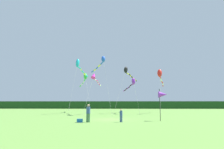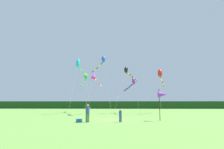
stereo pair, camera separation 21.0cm
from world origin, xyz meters
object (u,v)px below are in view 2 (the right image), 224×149
at_px(cooler_box, 79,121).
at_px(kite_green, 85,78).
at_px(kite_black, 128,72).
at_px(kite_red, 161,75).
at_px(kite_cyan, 79,65).
at_px(kite_blue, 102,62).
at_px(person_child, 120,115).
at_px(banner_flag_pole, 162,95).
at_px(kite_purple, 132,83).
at_px(person_adult, 88,112).
at_px(kite_magenta, 95,77).

distance_m(cooler_box, kite_green, 21.93).
distance_m(kite_black, kite_red, 6.21).
bearing_deg(kite_cyan, kite_blue, -24.87).
bearing_deg(person_child, banner_flag_pole, 19.11).
xyz_separation_m(kite_green, kite_purple, (9.61, -5.00, -1.72)).
relative_size(kite_green, kite_cyan, 0.97).
relative_size(person_adult, banner_flag_pole, 0.51).
height_order(person_child, kite_black, kite_black).
relative_size(kite_purple, kite_red, 0.63).
bearing_deg(kite_blue, person_child, -76.49).
bearing_deg(kite_purple, kite_magenta, -151.21).
distance_m(person_child, kite_purple, 16.18).
bearing_deg(person_child, kite_magenta, 109.41).
relative_size(kite_purple, kite_magenta, 0.83).
relative_size(person_adult, kite_red, 0.17).
relative_size(cooler_box, kite_purple, 0.08).
bearing_deg(kite_black, kite_blue, -140.38).
bearing_deg(banner_flag_pole, kite_red, 77.65).
bearing_deg(banner_flag_pole, person_adult, -167.14).
bearing_deg(kite_cyan, banner_flag_pole, -47.80).
height_order(banner_flag_pole, kite_purple, kite_purple).
distance_m(person_child, kite_black, 18.23).
bearing_deg(banner_flag_pole, cooler_box, -168.07).
xyz_separation_m(person_child, kite_cyan, (-7.45, 14.84, 8.11)).
xyz_separation_m(kite_purple, kite_magenta, (-6.48, -3.56, 0.64)).
xyz_separation_m(cooler_box, kite_black, (5.65, 16.92, 7.73)).
xyz_separation_m(person_adult, kite_magenta, (-0.88, 11.90, 5.20)).
height_order(person_adult, kite_cyan, kite_cyan).
height_order(cooler_box, kite_cyan, kite_cyan).
xyz_separation_m(kite_blue, kite_magenta, (-1.04, -1.11, -2.86)).
bearing_deg(kite_green, kite_red, -16.53).
relative_size(kite_green, kite_purple, 1.48).
xyz_separation_m(person_adult, kite_red, (10.94, 16.03, 6.07)).
relative_size(kite_blue, kite_red, 0.95).
height_order(person_child, cooler_box, person_child).
xyz_separation_m(person_adult, kite_purple, (5.61, 15.46, 4.56)).
xyz_separation_m(banner_flag_pole, kite_red, (3.12, 14.24, 4.29)).
distance_m(kite_cyan, kite_red, 15.28).
relative_size(kite_black, kite_cyan, 0.97).
bearing_deg(kite_purple, kite_cyan, -177.53).
height_order(person_child, kite_magenta, kite_magenta).
bearing_deg(kite_cyan, kite_green, 87.83).
relative_size(cooler_box, kite_magenta, 0.07).
bearing_deg(kite_magenta, kite_green, 110.04).
xyz_separation_m(kite_cyan, kite_red, (15.14, 0.99, -1.77)).
relative_size(person_child, kite_cyan, 0.13).
xyz_separation_m(kite_blue, kite_red, (10.77, 3.01, -1.98)).
xyz_separation_m(cooler_box, kite_magenta, (-0.07, 11.94, 6.01)).
bearing_deg(kite_red, kite_purple, -173.95).
relative_size(cooler_box, kite_green, 0.06).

